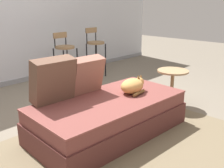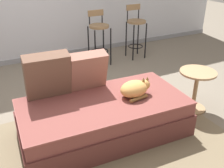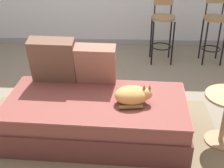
{
  "view_description": "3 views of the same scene",
  "coord_description": "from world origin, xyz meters",
  "views": [
    {
      "loc": [
        -1.96,
        -2.31,
        1.44
      ],
      "look_at": [
        0.15,
        -0.3,
        0.53
      ],
      "focal_mm": 42.0,
      "sensor_mm": 36.0,
      "label": 1
    },
    {
      "loc": [
        -1.0,
        -2.55,
        1.8
      ],
      "look_at": [
        0.15,
        -0.3,
        0.53
      ],
      "focal_mm": 42.0,
      "sensor_mm": 36.0,
      "label": 2
    },
    {
      "loc": [
        0.26,
        -2.97,
        1.96
      ],
      "look_at": [
        0.15,
        -0.3,
        0.53
      ],
      "focal_mm": 50.0,
      "sensor_mm": 36.0,
      "label": 3
    }
  ],
  "objects": [
    {
      "name": "ground_plane",
      "position": [
        0.0,
        0.0,
        0.0
      ],
      "size": [
        16.0,
        16.0,
        0.0
      ],
      "primitive_type": "plane",
      "color": "slate",
      "rests_on": "ground"
    },
    {
      "name": "wall_baseboard_trim",
      "position": [
        0.0,
        2.2,
        0.04
      ],
      "size": [
        8.0,
        0.02,
        0.09
      ],
      "primitive_type": "cube",
      "color": "gray",
      "rests_on": "ground"
    },
    {
      "name": "area_rug",
      "position": [
        0.0,
        -0.7,
        0.0
      ],
      "size": [
        2.47,
        1.99,
        0.01
      ],
      "primitive_type": "cube",
      "color": "#75664C",
      "rests_on": "ground"
    },
    {
      "name": "couch",
      "position": [
        0.0,
        -0.4,
        0.21
      ],
      "size": [
        1.81,
        0.98,
        0.41
      ],
      "color": "brown",
      "rests_on": "ground"
    },
    {
      "name": "throw_pillow_corner",
      "position": [
        -0.47,
        -0.03,
        0.66
      ],
      "size": [
        0.48,
        0.27,
        0.49
      ],
      "color": "brown",
      "rests_on": "couch"
    },
    {
      "name": "throw_pillow_middle",
      "position": [
        -0.03,
        -0.05,
        0.63
      ],
      "size": [
        0.43,
        0.27,
        0.44
      ],
      "color": "#936051",
      "rests_on": "couch"
    },
    {
      "name": "cat",
      "position": [
        0.35,
        -0.45,
        0.5
      ],
      "size": [
        0.37,
        0.28,
        0.2
      ],
      "color": "tan",
      "rests_on": "couch"
    },
    {
      "name": "bar_stool_near_window",
      "position": [
        0.82,
        1.51,
        0.56
      ],
      "size": [
        0.34,
        0.34,
        0.94
      ],
      "color": "black",
      "rests_on": "ground"
    },
    {
      "name": "bar_stool_by_doorway",
      "position": [
        1.57,
        1.51,
        0.57
      ],
      "size": [
        0.34,
        0.34,
        0.97
      ],
      "color": "black",
      "rests_on": "ground"
    }
  ]
}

